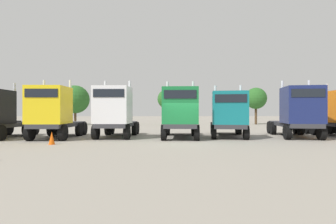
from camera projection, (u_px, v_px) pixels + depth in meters
The scene contains 10 objects.
ground at pixel (183, 143), 16.29m from camera, with size 200.00×200.00×0.00m, color gray.
semi_truck_yellow at pixel (53, 112), 18.32m from camera, with size 2.75×5.84×4.25m.
semi_truck_white at pixel (115, 111), 19.14m from camera, with size 3.00×5.88×4.31m.
semi_truck_green at pixel (180, 113), 18.61m from camera, with size 3.18×6.45×4.18m.
semi_truck_teal at pixel (228, 114), 19.34m from camera, with size 3.76×6.77×3.96m.
semi_truck_navy at pixel (298, 112), 19.03m from camera, with size 3.79×6.80×4.30m.
traffic_cone_mid at pixel (52, 138), 15.31m from camera, with size 0.36×0.36×0.75m, color #F2590C.
oak_far_left at pixel (75, 99), 39.06m from camera, with size 4.21×4.21×5.92m.
oak_far_centre at pixel (167, 99), 39.12m from camera, with size 2.90×2.90×5.32m.
oak_far_right at pixel (256, 98), 39.87m from camera, with size 3.28×3.28×5.64m.
Camera 1 is at (-1.80, -16.21, 1.93)m, focal length 27.79 mm.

